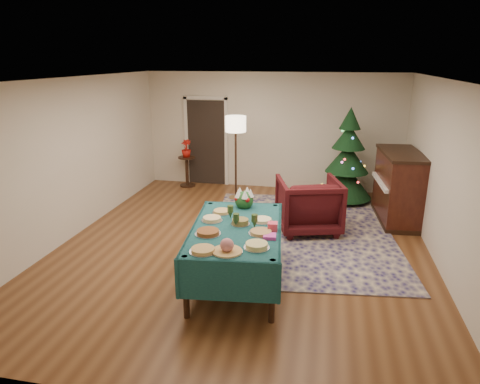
% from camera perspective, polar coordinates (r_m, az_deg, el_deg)
% --- Properties ---
extents(room_shell, '(7.00, 7.00, 7.00)m').
position_cam_1_polar(room_shell, '(6.75, 0.43, 3.30)').
color(room_shell, '#593319').
rests_on(room_shell, ground).
extents(doorway, '(1.08, 0.04, 2.16)m').
position_cam_1_polar(doorway, '(10.48, -4.52, 6.94)').
color(doorway, black).
rests_on(doorway, ground).
extents(rug, '(3.65, 4.53, 0.02)m').
position_cam_1_polar(rug, '(7.80, 8.01, -5.27)').
color(rug, '#18144B').
rests_on(rug, ground).
extents(buffet_table, '(1.44, 2.21, 0.81)m').
position_cam_1_polar(buffet_table, '(5.87, -0.47, -6.15)').
color(buffet_table, black).
rests_on(buffet_table, ground).
extents(platter_0, '(0.33, 0.33, 0.05)m').
position_cam_1_polar(platter_0, '(5.10, -4.96, -7.74)').
color(platter_0, silver).
rests_on(platter_0, buffet_table).
extents(platter_1, '(0.37, 0.37, 0.18)m').
position_cam_1_polar(platter_1, '(5.05, -1.75, -7.35)').
color(platter_1, silver).
rests_on(platter_1, buffet_table).
extents(platter_2, '(0.32, 0.32, 0.07)m').
position_cam_1_polar(platter_2, '(5.18, 2.23, -7.16)').
color(platter_2, silver).
rests_on(platter_2, buffet_table).
extents(platter_3, '(0.34, 0.34, 0.06)m').
position_cam_1_polar(platter_3, '(5.58, -4.30, -5.39)').
color(platter_3, silver).
rests_on(platter_3, buffet_table).
extents(platter_4, '(0.32, 0.32, 0.05)m').
position_cam_1_polar(platter_4, '(5.58, 2.80, -5.40)').
color(platter_4, silver).
rests_on(platter_4, buffet_table).
extents(platter_5, '(0.30, 0.30, 0.06)m').
position_cam_1_polar(platter_5, '(6.02, -3.76, -3.63)').
color(platter_5, silver).
rests_on(platter_5, buffet_table).
extents(platter_6, '(0.27, 0.27, 0.08)m').
position_cam_1_polar(platter_6, '(5.88, 0.04, -4.02)').
color(platter_6, silver).
rests_on(platter_6, buffet_table).
extents(platter_7, '(0.30, 0.30, 0.05)m').
position_cam_1_polar(platter_7, '(5.99, 3.00, -3.77)').
color(platter_7, silver).
rests_on(platter_7, buffet_table).
extents(platter_8, '(0.28, 0.28, 0.05)m').
position_cam_1_polar(platter_8, '(6.31, -2.43, -2.63)').
color(platter_8, silver).
rests_on(platter_8, buffet_table).
extents(goblet_0, '(0.09, 0.09, 0.19)m').
position_cam_1_polar(goblet_0, '(6.08, -1.30, -2.61)').
color(goblet_0, '#2D471E').
rests_on(goblet_0, buffet_table).
extents(goblet_1, '(0.09, 0.09, 0.19)m').
position_cam_1_polar(goblet_1, '(5.75, 1.95, -3.85)').
color(goblet_1, '#2D471E').
rests_on(goblet_1, buffet_table).
extents(goblet_2, '(0.09, 0.09, 0.19)m').
position_cam_1_polar(goblet_2, '(5.77, -0.52, -3.73)').
color(goblet_2, '#2D471E').
rests_on(goblet_2, buffet_table).
extents(napkin_stack, '(0.18, 0.18, 0.04)m').
position_cam_1_polar(napkin_stack, '(5.47, 3.97, -5.92)').
color(napkin_stack, '#E23EBA').
rests_on(napkin_stack, buffet_table).
extents(gift_box, '(0.14, 0.14, 0.11)m').
position_cam_1_polar(gift_box, '(5.69, 4.37, -4.60)').
color(gift_box, '#F1425F').
rests_on(gift_box, buffet_table).
extents(centerpiece, '(0.29, 0.29, 0.34)m').
position_cam_1_polar(centerpiece, '(6.51, 0.55, -0.85)').
color(centerpiece, '#1E4C1E').
rests_on(centerpiece, buffet_table).
extents(armchair, '(1.27, 1.23, 1.08)m').
position_cam_1_polar(armchair, '(7.72, 9.11, -1.36)').
color(armchair, '#3E0D10').
rests_on(armchair, ground).
extents(floor_lamp, '(0.44, 0.44, 1.83)m').
position_cam_1_polar(floor_lamp, '(9.19, -0.58, 8.38)').
color(floor_lamp, '#A57F3F').
rests_on(floor_lamp, ground).
extents(side_table, '(0.41, 0.41, 0.73)m').
position_cam_1_polar(side_table, '(10.45, -7.07, 2.66)').
color(side_table, black).
rests_on(side_table, ground).
extents(potted_plant, '(0.23, 0.42, 0.23)m').
position_cam_1_polar(potted_plant, '(10.34, -7.17, 5.30)').
color(potted_plant, '#B0150C').
rests_on(potted_plant, side_table).
extents(christmas_tree, '(1.13, 1.13, 2.04)m').
position_cam_1_polar(christmas_tree, '(9.41, 14.11, 4.14)').
color(christmas_tree, black).
rests_on(christmas_tree, ground).
extents(piano, '(0.84, 1.60, 1.34)m').
position_cam_1_polar(piano, '(8.63, 20.37, 0.56)').
color(piano, black).
rests_on(piano, ground).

